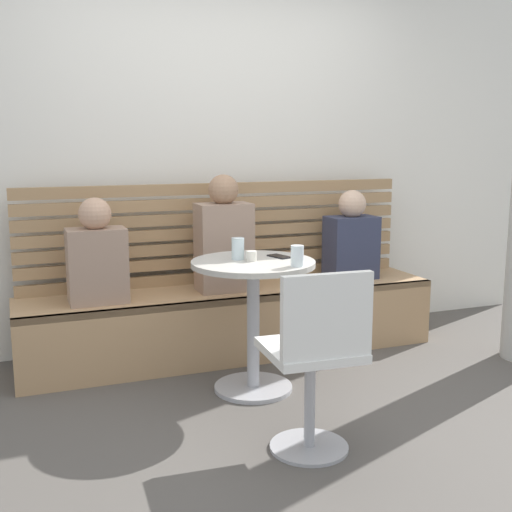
{
  "coord_description": "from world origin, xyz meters",
  "views": [
    {
      "loc": [
        -1.32,
        -2.61,
        1.38
      ],
      "look_at": [
        -0.05,
        0.66,
        0.75
      ],
      "focal_mm": 44.83,
      "sensor_mm": 36.0,
      "label": 1
    }
  ],
  "objects": [
    {
      "name": "ground",
      "position": [
        0.0,
        0.0,
        0.0
      ],
      "size": [
        8.0,
        8.0,
        0.0
      ],
      "primitive_type": "plane",
      "color": "#514C47"
    },
    {
      "name": "back_wall",
      "position": [
        0.0,
        1.64,
        1.45
      ],
      "size": [
        5.2,
        0.1,
        2.9
      ],
      "primitive_type": "cube",
      "color": "white",
      "rests_on": "ground"
    },
    {
      "name": "booth_bench",
      "position": [
        0.0,
        1.2,
        0.22
      ],
      "size": [
        2.7,
        0.52,
        0.44
      ],
      "color": "tan",
      "rests_on": "ground"
    },
    {
      "name": "booth_backrest",
      "position": [
        0.0,
        1.44,
        0.78
      ],
      "size": [
        2.65,
        0.04,
        0.67
      ],
      "color": "#A68157",
      "rests_on": "booth_bench"
    },
    {
      "name": "cafe_table",
      "position": [
        -0.09,
        0.58,
        0.52
      ],
      "size": [
        0.68,
        0.68,
        0.74
      ],
      "color": "#ADADB2",
      "rests_on": "ground"
    },
    {
      "name": "white_chair",
      "position": [
        -0.11,
        -0.23,
        0.46
      ],
      "size": [
        0.42,
        0.42,
        0.85
      ],
      "color": "#ADADB2",
      "rests_on": "ground"
    },
    {
      "name": "person_adult",
      "position": [
        -0.06,
        1.18,
        0.77
      ],
      "size": [
        0.34,
        0.22,
        0.74
      ],
      "color": "#9E7F6B",
      "rests_on": "booth_bench"
    },
    {
      "name": "person_child_left",
      "position": [
        0.88,
        1.22,
        0.71
      ],
      "size": [
        0.34,
        0.22,
        0.61
      ],
      "color": "#333851",
      "rests_on": "booth_bench"
    },
    {
      "name": "person_child_middle",
      "position": [
        -0.85,
        1.16,
        0.71
      ],
      "size": [
        0.34,
        0.22,
        0.62
      ],
      "color": "#9E7F6B",
      "rests_on": "booth_bench"
    },
    {
      "name": "cup_espresso_small",
      "position": [
        -0.1,
        0.58,
        0.77
      ],
      "size": [
        0.06,
        0.06,
        0.05
      ],
      "primitive_type": "cylinder",
      "color": "silver",
      "rests_on": "cafe_table"
    },
    {
      "name": "cup_water_clear",
      "position": [
        0.06,
        0.35,
        0.8
      ],
      "size": [
        0.07,
        0.07,
        0.11
      ],
      "primitive_type": "cylinder",
      "color": "white",
      "rests_on": "cafe_table"
    },
    {
      "name": "cup_glass_tall",
      "position": [
        -0.16,
        0.65,
        0.8
      ],
      "size": [
        0.07,
        0.07,
        0.12
      ],
      "primitive_type": "cylinder",
      "color": "silver",
      "rests_on": "cafe_table"
    },
    {
      "name": "phone_on_table",
      "position": [
        0.08,
        0.63,
        0.74
      ],
      "size": [
        0.11,
        0.15,
        0.01
      ],
      "primitive_type": "cube",
      "rotation": [
        0.0,
        0.0,
        0.29
      ],
      "color": "black",
      "rests_on": "cafe_table"
    }
  ]
}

